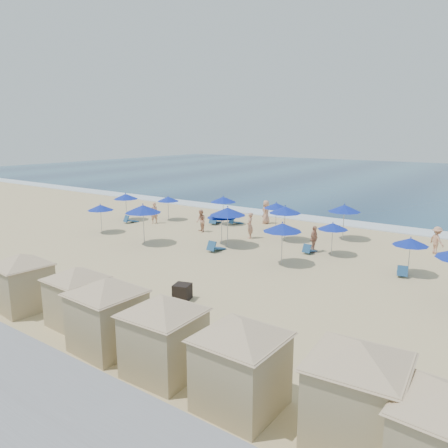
{
  "coord_description": "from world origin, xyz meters",
  "views": [
    {
      "loc": [
        13.71,
        -18.5,
        7.33
      ],
      "look_at": [
        -1.91,
        3.0,
        1.69
      ],
      "focal_mm": 35.0,
      "sensor_mm": 36.0,
      "label": 1
    }
  ],
  "objects": [
    {
      "name": "umbrella_10",
      "position": [
        8.7,
        4.73,
        1.78
      ],
      "size": [
        1.81,
        1.81,
        2.06
      ],
      "color": "#A5A8AD",
      "rests_on": "ground"
    },
    {
      "name": "umbrella_13",
      "position": [
        -3.07,
        4.32,
        1.96
      ],
      "size": [
        1.98,
        1.98,
        2.25
      ],
      "color": "#A5A8AD",
      "rests_on": "ground"
    },
    {
      "name": "umbrella_8",
      "position": [
        2.46,
        2.5,
        2.14
      ],
      "size": [
        2.17,
        2.17,
        2.47
      ],
      "color": "#A5A8AD",
      "rests_on": "ground"
    },
    {
      "name": "beachgoer_0",
      "position": [
        -11.38,
        6.36,
        0.87
      ],
      "size": [
        0.65,
        0.75,
        1.73
      ],
      "primitive_type": "imported",
      "rotation": [
        0.0,
        0.0,
        4.26
      ],
      "color": "tan",
      "rests_on": "ground"
    },
    {
      "name": "surf_line",
      "position": [
        0.0,
        15.5,
        0.04
      ],
      "size": [
        160.0,
        2.5,
        0.08
      ],
      "primitive_type": "cube",
      "color": "white",
      "rests_on": "ground"
    },
    {
      "name": "ground",
      "position": [
        0.0,
        0.0,
        0.0
      ],
      "size": [
        160.0,
        160.0,
        0.0
      ],
      "primitive_type": "plane",
      "color": "#CEB682",
      "rests_on": "ground"
    },
    {
      "name": "beachgoer_3",
      "position": [
        9.06,
        9.97,
        0.85
      ],
      "size": [
        1.24,
        1.19,
        1.7
      ],
      "primitive_type": "imported",
      "rotation": [
        0.0,
        0.0,
        2.43
      ],
      "color": "tan",
      "rests_on": "ground"
    },
    {
      "name": "cabana_2",
      "position": [
        2.38,
        -9.64,
        1.61
      ],
      "size": [
        4.47,
        4.47,
        2.8
      ],
      "color": "tan",
      "rests_on": "ground"
    },
    {
      "name": "beach_chair_4",
      "position": [
        2.72,
        5.51,
        0.22
      ],
      "size": [
        0.56,
        1.17,
        0.63
      ],
      "color": "navy",
      "rests_on": "ground"
    },
    {
      "name": "beach_chair_3",
      "position": [
        -2.23,
        2.47,
        0.25
      ],
      "size": [
        0.64,
        1.34,
        0.72
      ],
      "color": "navy",
      "rests_on": "ground"
    },
    {
      "name": "beach_chair_0",
      "position": [
        -13.14,
        5.28,
        0.23
      ],
      "size": [
        0.74,
        1.28,
        0.66
      ],
      "color": "navy",
      "rests_on": "ground"
    },
    {
      "name": "umbrella_12",
      "position": [
        -14.24,
        5.94,
        2.01
      ],
      "size": [
        2.04,
        2.04,
        2.32
      ],
      "color": "#A5A8AD",
      "rests_on": "ground"
    },
    {
      "name": "umbrella_7",
      "position": [
        4.0,
        5.95,
        1.79
      ],
      "size": [
        1.81,
        1.81,
        2.06
      ],
      "color": "#A5A8AD",
      "rests_on": "ground"
    },
    {
      "name": "beachgoer_5",
      "position": [
        -2.32,
        6.64,
        0.91
      ],
      "size": [
        0.69,
        0.79,
        1.82
      ],
      "primitive_type": "imported",
      "rotation": [
        0.0,
        0.0,
        5.19
      ],
      "color": "tan",
      "rests_on": "ground"
    },
    {
      "name": "trash_bin",
      "position": [
        1.43,
        -4.76,
        0.35
      ],
      "size": [
        0.89,
        0.89,
        0.71
      ],
      "primitive_type": "cube",
      "rotation": [
        0.0,
        0.0,
        0.31
      ],
      "color": "black",
      "rests_on": "ground"
    },
    {
      "name": "umbrella_5",
      "position": [
        -0.04,
        7.47,
        2.14
      ],
      "size": [
        2.17,
        2.17,
        2.47
      ],
      "color": "#A5A8AD",
      "rests_on": "ground"
    },
    {
      "name": "ocean",
      "position": [
        0.0,
        55.0,
        0.03
      ],
      "size": [
        160.0,
        80.0,
        0.06
      ],
      "primitive_type": "cube",
      "color": "navy",
      "rests_on": "ground"
    },
    {
      "name": "umbrella_2",
      "position": [
        -6.58,
        9.31,
        2.03
      ],
      "size": [
        2.06,
        2.06,
        2.34
      ],
      "color": "#A5A8AD",
      "rests_on": "ground"
    },
    {
      "name": "beachgoer_2",
      "position": [
        2.81,
        5.97,
        0.83
      ],
      "size": [
        0.42,
        0.98,
        1.66
      ],
      "primitive_type": "imported",
      "rotation": [
        0.0,
        0.0,
        1.58
      ],
      "color": "tan",
      "rests_on": "ground"
    },
    {
      "name": "beach_chair_2",
      "position": [
        -5.83,
        9.86,
        0.22
      ],
      "size": [
        0.86,
        1.27,
        0.64
      ],
      "color": "navy",
      "rests_on": "ground"
    },
    {
      "name": "umbrella_4",
      "position": [
        -2.23,
        10.16,
        1.85
      ],
      "size": [
        1.87,
        1.87,
        2.13
      ],
      "color": "#A5A8AD",
      "rests_on": "ground"
    },
    {
      "name": "beach_chair_1",
      "position": [
        -7.17,
        8.96,
        0.26
      ],
      "size": [
        0.92,
        1.48,
        0.76
      ],
      "color": "navy",
      "rests_on": "ground"
    },
    {
      "name": "beachgoer_1",
      "position": [
        -6.32,
        6.15,
        0.83
      ],
      "size": [
        1.02,
        0.95,
        1.67
      ],
      "primitive_type": "imported",
      "rotation": [
        0.0,
        0.0,
        5.76
      ],
      "color": "tan",
      "rests_on": "ground"
    },
    {
      "name": "umbrella_0",
      "position": [
        -11.38,
        8.04,
        1.79
      ],
      "size": [
        1.82,
        1.82,
        2.07
      ],
      "color": "#A5A8AD",
      "rests_on": "ground"
    },
    {
      "name": "cabana_0",
      "position": [
        -3.26,
        -9.45,
        1.52
      ],
      "size": [
        4.22,
        4.22,
        2.66
      ],
      "color": "tan",
      "rests_on": "ground"
    },
    {
      "name": "cabana_1",
      "position": [
        -0.15,
        -9.02,
        1.45
      ],
      "size": [
        4.05,
        4.05,
        2.54
      ],
      "color": "tan",
      "rests_on": "ground"
    },
    {
      "name": "umbrella_9",
      "position": [
        3.09,
        10.15,
        2.19
      ],
      "size": [
        2.22,
        2.22,
        2.53
      ],
      "color": "#A5A8AD",
      "rests_on": "ground"
    },
    {
      "name": "umbrella_3",
      "position": [
        -7.17,
        1.18,
        2.37
      ],
      "size": [
        2.4,
        2.4,
        2.73
      ],
      "color": "#A5A8AD",
      "rests_on": "ground"
    },
    {
      "name": "beach_chair_5",
      "position": [
        8.51,
        4.37,
        0.22
      ],
      "size": [
        0.78,
        1.25,
        0.64
      ],
      "color": "navy",
      "rests_on": "ground"
    },
    {
      "name": "umbrella_6",
      "position": [
        -2.31,
        3.94,
        2.31
      ],
      "size": [
        2.34,
        2.34,
        2.66
      ],
      "color": "#A5A8AD",
      "rests_on": "ground"
    },
    {
      "name": "cabana_4",
      "position": [
        7.85,
        -9.66,
        1.61
      ],
      "size": [
        4.47,
        4.47,
        2.81
      ],
      "color": "tan",
      "rests_on": "ground"
    },
    {
      "name": "beachgoer_4",
      "position": [
        -3.97,
        11.64,
        0.95
      ],
      "size": [
        0.73,
        1.0,
        1.9
      ],
      "primitive_type": "imported",
      "rotation": [
        0.0,
        0.0,
        4.86
      ],
      "color": "tan",
      "rests_on": "ground"
    },
    {
      "name": "cabana_5",
      "position": [
        10.82,
        -9.2,
        1.66
      ],
      "size": [
        4.59,
        4.59,
        2.89
      ],
      "color": "tan",
      "rests_on": "ground"
    },
    {
      "name": "cabana_3",
      "position": [
        5.02,
        -9.65,
        1.58
      ],
      "size": [
        4.39,
        4.39,
        2.76
      ],
      "color": "tan",
      "rests_on": "ground"
    },
    {
      "name": "umbrella_1",
      "position": [
        -12.14,
        1.66,
        1.89
      ],
      "size": [
        1.91,
        1.91,
        2.18
      ],
      "color": "#A5A8AD",
      "rests_on": "ground"
    }
  ]
}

